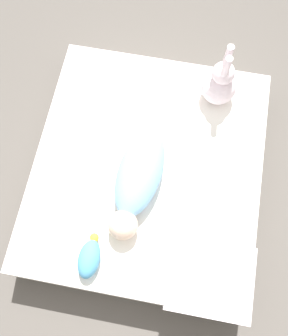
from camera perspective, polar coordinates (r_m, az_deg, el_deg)
The scene contains 6 objects.
ground_plane at distance 2.06m, azimuth 0.49°, elevation -1.81°, with size 12.00×12.00×0.00m, color #514C47.
bed_mattress at distance 1.95m, azimuth 0.52°, elevation -0.78°, with size 1.19×1.06×0.23m.
swaddled_baby at distance 1.74m, azimuth -0.92°, elevation -1.66°, with size 0.53×0.24×0.16m.
pillow at distance 1.72m, azimuth 9.58°, elevation -15.61°, with size 0.31×0.35×0.08m.
bunny_plush at distance 1.94m, azimuth 10.96°, elevation 11.93°, with size 0.17×0.17×0.35m.
turtle_plush at distance 1.71m, azimuth -7.95°, elevation -12.83°, with size 0.19×0.09×0.09m.
Camera 1 is at (-0.63, -0.10, 1.95)m, focal length 42.00 mm.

